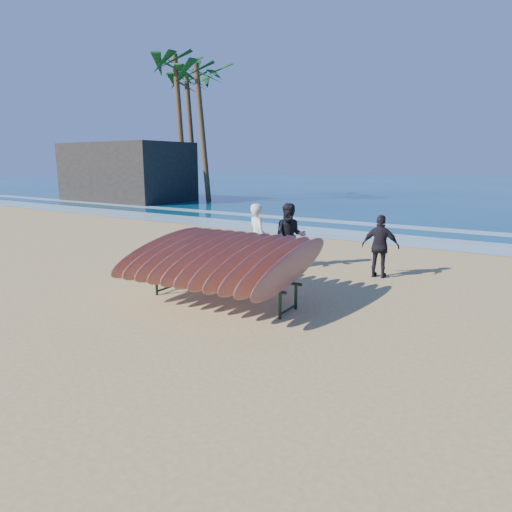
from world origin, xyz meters
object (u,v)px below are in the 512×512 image
object	(u,v)px
palm_right	(190,84)
person_dark_a	(290,236)
palm_mid	(201,75)
building	(127,172)
palm_left	(178,67)
person_white	(257,237)
surfboard_rack	(222,258)
person_dark_b	(380,246)

from	to	relation	value
palm_right	person_dark_a	bearing A→B (deg)	-42.33
palm_mid	building	bearing A→B (deg)	-168.43
person_dark_a	palm_left	distance (m)	23.13
person_white	person_dark_a	distance (m)	0.87
building	palm_mid	size ratio (longest dim) A/B	1.01
palm_mid	palm_right	xyz separation A→B (m)	(-3.63, 2.89, 0.17)
building	palm_mid	xyz separation A→B (m)	(6.32, 1.29, 6.30)
person_dark_a	palm_left	xyz separation A→B (m)	(-16.69, 13.75, 8.22)
person_dark_a	palm_mid	world-z (taller)	palm_mid
person_white	palm_right	bearing A→B (deg)	-13.35
surfboard_rack	person_dark_a	world-z (taller)	person_dark_a
palm_right	person_white	bearing A→B (deg)	-44.33
building	palm_left	xyz separation A→B (m)	(4.49, 1.10, 7.00)
palm_mid	palm_right	size ratio (longest dim) A/B	0.98
surfboard_rack	person_dark_b	world-z (taller)	person_dark_b
person_dark_b	palm_mid	xyz separation A→B (m)	(-17.15, 13.53, 7.61)
person_dark_a	palm_right	xyz separation A→B (m)	(-18.49, 16.84, 7.69)
surfboard_rack	palm_mid	bearing A→B (deg)	127.97
palm_left	palm_mid	world-z (taller)	palm_left
person_dark_b	palm_left	bearing A→B (deg)	-44.31
palm_left	palm_mid	distance (m)	1.97
person_white	person_dark_a	xyz separation A→B (m)	(0.63, 0.60, -0.00)
person_dark_b	palm_right	distance (m)	27.61
person_dark_b	palm_right	size ratio (longest dim) A/B	0.16
building	palm_mid	world-z (taller)	palm_mid
person_dark_b	palm_right	xyz separation A→B (m)	(-20.78, 16.43, 7.79)
person_dark_a	person_dark_b	bearing A→B (deg)	-17.79
person_white	palm_mid	bearing A→B (deg)	-14.66
palm_mid	palm_right	world-z (taller)	palm_right
person_white	palm_left	world-z (taller)	palm_left
surfboard_rack	palm_left	size ratio (longest dim) A/B	0.34
person_dark_b	building	distance (m)	26.50
person_dark_b	palm_mid	size ratio (longest dim) A/B	0.17
building	palm_left	bearing A→B (deg)	13.80
person_dark_a	palm_mid	size ratio (longest dim) A/B	0.19
person_dark_b	palm_left	size ratio (longest dim) A/B	0.15
person_white	person_dark_b	world-z (taller)	person_white
palm_left	palm_right	world-z (taller)	palm_left
person_white	palm_left	size ratio (longest dim) A/B	0.17
person_dark_b	palm_right	bearing A→B (deg)	-47.55
building	palm_left	size ratio (longest dim) A/B	0.94
person_dark_b	palm_left	xyz separation A→B (m)	(-18.99, 13.34, 8.31)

